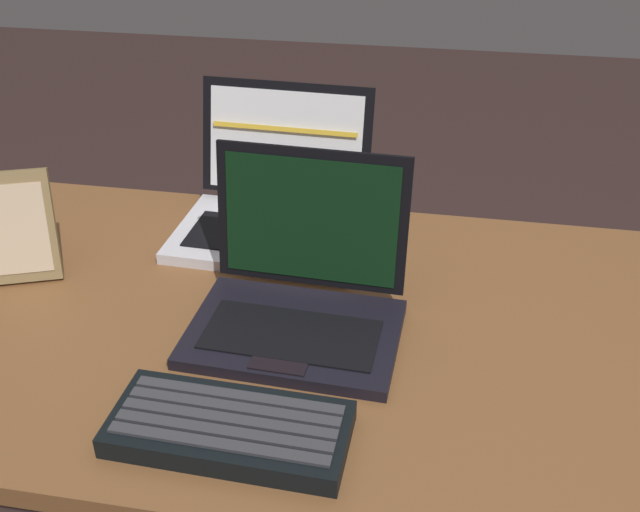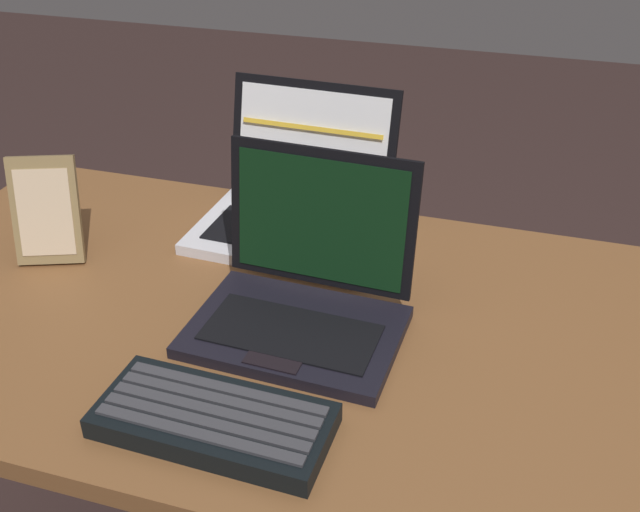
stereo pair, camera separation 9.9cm
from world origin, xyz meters
TOP-DOWN VIEW (x-y plane):
  - desk at (0.00, 0.00)m, footprint 1.55×0.76m
  - laptop_front at (-0.04, -0.01)m, footprint 0.32×0.26m
  - laptop_rear at (-0.15, 0.26)m, footprint 0.34×0.29m
  - external_keyboard at (-0.08, -0.25)m, footprint 0.30×0.14m
  - photo_frame at (-0.52, 0.04)m, footprint 0.13×0.10m

SIDE VIEW (x-z plane):
  - desk at x=0.00m, z-range 0.28..0.99m
  - external_keyboard at x=-0.08m, z-range 0.70..0.74m
  - laptop_rear at x=-0.15m, z-range 0.63..0.88m
  - laptop_front at x=-0.04m, z-range 0.63..0.88m
  - photo_frame at x=-0.52m, z-range 0.70..0.89m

